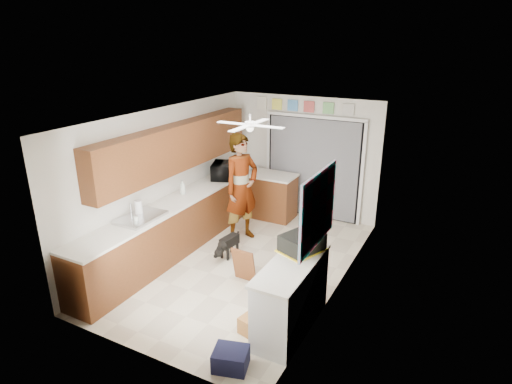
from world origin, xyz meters
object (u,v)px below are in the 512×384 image
at_px(microwave, 223,171).
at_px(soap_bottle, 183,187).
at_px(suitcase, 302,242).
at_px(cardboard_box, 254,326).
at_px(man, 242,188).
at_px(navy_crate, 231,359).
at_px(dog, 229,245).
at_px(paper_towel_roll, 139,208).

xyz_separation_m(microwave, soap_bottle, (-0.16, -1.10, -0.03)).
bearing_deg(microwave, suitcase, -151.83).
height_order(cardboard_box, man, man).
bearing_deg(navy_crate, dog, 121.27).
bearing_deg(suitcase, soap_bottle, -179.11).
distance_m(soap_bottle, navy_crate, 3.56).
bearing_deg(paper_towel_roll, cardboard_box, -14.84).
distance_m(suitcase, cardboard_box, 1.24).
height_order(microwave, paper_towel_roll, microwave).
bearing_deg(cardboard_box, microwave, 127.91).
height_order(microwave, soap_bottle, microwave).
height_order(microwave, man, man).
height_order(paper_towel_roll, suitcase, paper_towel_roll).
distance_m(cardboard_box, man, 2.95).
bearing_deg(microwave, dog, -166.46).
bearing_deg(microwave, cardboard_box, -164.09).
bearing_deg(soap_bottle, microwave, 81.89).
bearing_deg(navy_crate, microwave, 122.81).
relative_size(suitcase, navy_crate, 1.36).
height_order(paper_towel_roll, cardboard_box, paper_towel_roll).
bearing_deg(man, cardboard_box, -127.87).
relative_size(microwave, soap_bottle, 2.17).
bearing_deg(navy_crate, suitcase, 78.41).
relative_size(man, dog, 3.78).
distance_m(paper_towel_roll, dog, 1.68).
height_order(microwave, dog, microwave).
relative_size(suitcase, dog, 1.00).
bearing_deg(navy_crate, soap_bottle, 135.06).
xyz_separation_m(paper_towel_roll, suitcase, (2.72, 0.10, -0.01)).
distance_m(suitcase, navy_crate, 1.70).
xyz_separation_m(microwave, man, (0.72, -0.51, -0.09)).
relative_size(cardboard_box, dog, 0.68).
relative_size(navy_crate, dog, 0.73).
distance_m(soap_bottle, paper_towel_roll, 1.14).
relative_size(soap_bottle, suitcase, 0.49).
xyz_separation_m(paper_towel_roll, navy_crate, (2.43, -1.29, -0.95)).
bearing_deg(suitcase, man, 160.19).
relative_size(paper_towel_roll, dog, 0.47).
relative_size(soap_bottle, paper_towel_roll, 1.03).
xyz_separation_m(cardboard_box, dog, (-1.36, 1.64, 0.10)).
distance_m(microwave, soap_bottle, 1.11).
distance_m(microwave, cardboard_box, 3.77).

